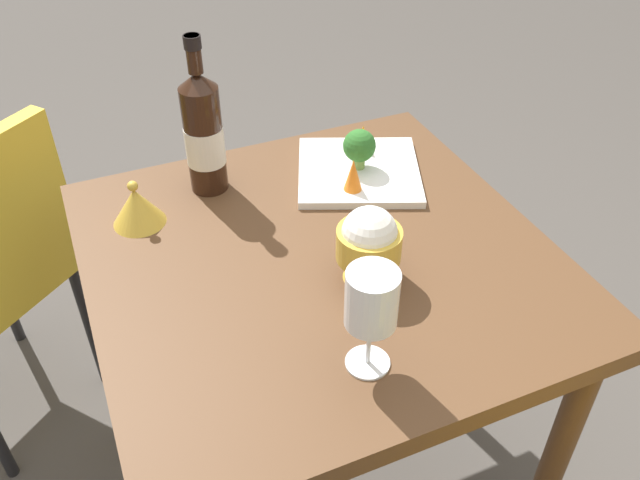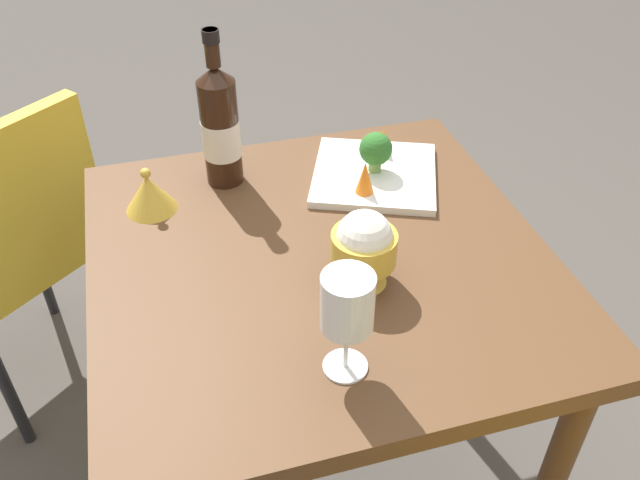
# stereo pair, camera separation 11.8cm
# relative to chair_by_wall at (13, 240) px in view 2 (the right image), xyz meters

# --- Properties ---
(ground_plane) EXTENTS (8.00, 8.00, 0.00)m
(ground_plane) POSITION_rel_chair_by_wall_xyz_m (0.48, 0.61, -0.53)
(ground_plane) COLOR #4C4742
(dining_table) EXTENTS (0.81, 0.81, 0.74)m
(dining_table) POSITION_rel_chair_by_wall_xyz_m (0.48, 0.61, 0.11)
(dining_table) COLOR brown
(dining_table) RESTS_ON ground_plane
(chair_by_wall) EXTENTS (0.56, 0.56, 0.85)m
(chair_by_wall) POSITION_rel_chair_by_wall_xyz_m (0.00, 0.00, 0.00)
(chair_by_wall) COLOR gold
(chair_by_wall) RESTS_ON ground_plane
(wine_bottle) EXTENTS (0.08, 0.08, 0.32)m
(wine_bottle) POSITION_rel_chair_by_wall_xyz_m (0.20, 0.49, 0.33)
(wine_bottle) COLOR black
(wine_bottle) RESTS_ON dining_table
(wine_glass) EXTENTS (0.08, 0.08, 0.18)m
(wine_glass) POSITION_rel_chair_by_wall_xyz_m (0.75, 0.58, 0.34)
(wine_glass) COLOR white
(wine_glass) RESTS_ON dining_table
(rice_bowl) EXTENTS (0.11, 0.11, 0.14)m
(rice_bowl) POSITION_rel_chair_by_wall_xyz_m (0.57, 0.66, 0.28)
(rice_bowl) COLOR gold
(rice_bowl) RESTS_ON dining_table
(rice_bowl_lid) EXTENTS (0.10, 0.10, 0.09)m
(rice_bowl_lid) POSITION_rel_chair_by_wall_xyz_m (0.26, 0.33, 0.24)
(rice_bowl_lid) COLOR gold
(rice_bowl_lid) RESTS_ON dining_table
(serving_plate) EXTENTS (0.33, 0.33, 0.02)m
(serving_plate) POSITION_rel_chair_by_wall_xyz_m (0.27, 0.79, 0.21)
(serving_plate) COLOR white
(serving_plate) RESTS_ON dining_table
(broccoli_floret) EXTENTS (0.07, 0.07, 0.09)m
(broccoli_floret) POSITION_rel_chair_by_wall_xyz_m (0.27, 0.79, 0.27)
(broccoli_floret) COLOR #729E4C
(broccoli_floret) RESTS_ON serving_plate
(carrot_garnish_left) EXTENTS (0.04, 0.04, 0.06)m
(carrot_garnish_left) POSITION_rel_chair_by_wall_xyz_m (0.21, 0.83, 0.25)
(carrot_garnish_left) COLOR orange
(carrot_garnish_left) RESTS_ON serving_plate
(carrot_garnish_right) EXTENTS (0.04, 0.04, 0.07)m
(carrot_garnish_right) POSITION_rel_chair_by_wall_xyz_m (0.34, 0.74, 0.26)
(carrot_garnish_right) COLOR orange
(carrot_garnish_right) RESTS_ON serving_plate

